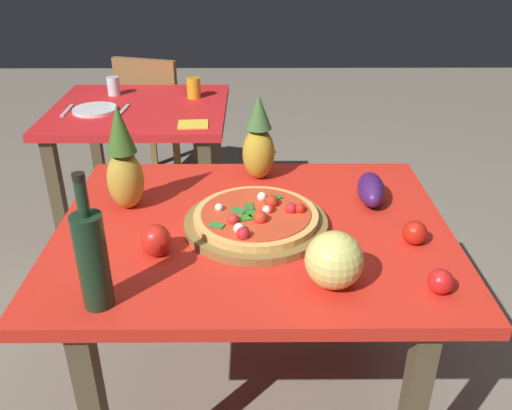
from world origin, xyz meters
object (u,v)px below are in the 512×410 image
Objects in this scene: eggplant at (371,189)px; dinner_plate at (95,110)px; drinking_glass_juice at (194,88)px; napkin_folded at (193,124)px; tomato_near_board at (415,233)px; drinking_glass_water at (114,86)px; fork_utensil at (67,110)px; pizza_board at (256,223)px; wine_bottle at (93,258)px; pineapple_left at (124,163)px; tomato_beside_pepper at (441,282)px; background_table at (141,127)px; bell_pepper at (156,240)px; knife_utensil at (123,110)px; display_table at (253,248)px; melon at (334,260)px; pineapple_right at (259,142)px; dining_chair at (156,113)px; pizza at (257,216)px.

eggplant is 1.54m from dinner_plate.
napkin_folded is (0.04, -0.43, -0.05)m from drinking_glass_juice.
tomato_near_board is at bearing -44.64° from dinner_plate.
drinking_glass_water is 0.54× the size of fork_utensil.
pizza_board is 2.03× the size of dinner_plate.
pizza_board is 1.25× the size of wine_bottle.
pineapple_left reaches higher than tomato_beside_pepper.
drinking_glass_water reaches higher than fork_utensil.
background_table is at bearing 98.76° from pineapple_left.
eggplant is (0.67, 0.32, 0.00)m from bell_pepper.
knife_utensil reaches higher than napkin_folded.
tomato_near_board is 1.68m from knife_utensil.
melon is (0.21, -0.31, 0.16)m from display_table.
tomato_beside_pepper is (1.06, -1.56, 0.15)m from background_table.
eggplant is at bearing -27.16° from pineapple_right.
pineapple_right is at bearing 59.96° from bell_pepper.
background_table is 0.65m from dining_chair.
dinner_plate is at bearing 110.19° from pineapple_left.
melon is 0.34m from tomato_near_board.
pineapple_left reaches higher than napkin_folded.
tomato_beside_pepper is at bearing -55.76° from background_table.
background_table is 1.73m from melon.
knife_utensil is (-1.12, 1.25, -0.03)m from tomato_near_board.
drinking_glass_water is (-0.76, 1.43, 0.04)m from pizza_board.
dinner_plate is (-1.27, 1.49, -0.03)m from tomato_beside_pepper.
dinner_plate is (-0.81, 0.79, -0.13)m from pineapple_right.
drinking_glass_water reaches higher than pizza_board.
pineapple_right is at bearing -54.02° from drinking_glass_water.
wine_bottle reaches higher than pineapple_left.
eggplant is at bearing 68.09° from melon.
tomato_near_board is (1.06, -1.32, 0.15)m from background_table.
pineapple_left reaches higher than pineapple_right.
drinking_glass_juice is (-0.52, 1.68, -0.02)m from melon.
tomato_beside_pepper is at bearing -49.54° from dinner_plate.
wine_bottle is at bearing -161.96° from tomato_near_board.
tomato_beside_pepper is at bearing -35.51° from pizza.
fork_utensil is (-0.14, 0.00, -0.00)m from dinner_plate.
bell_pepper is (0.11, 0.23, -0.09)m from wine_bottle.
drinking_glass_water is (-0.48, 1.58, 0.01)m from bell_pepper.
knife_utensil is at bearing 120.54° from melon.
drinking_glass_juice is at bearing 91.44° from bell_pepper.
melon is 1.34m from napkin_folded.
pineapple_right is 1.75× the size of fork_utensil.
dining_chair is 1.01m from napkin_folded.
tomato_beside_pepper is (0.00, -0.24, -0.00)m from tomato_near_board.
pizza is at bearing 27.22° from bell_pepper.
bell_pepper reaches higher than eggplant.
napkin_folded reaches higher than background_table.
drinking_glass_water is at bearing 117.91° from display_table.
knife_utensil is (-0.37, 1.30, -0.04)m from bell_pepper.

